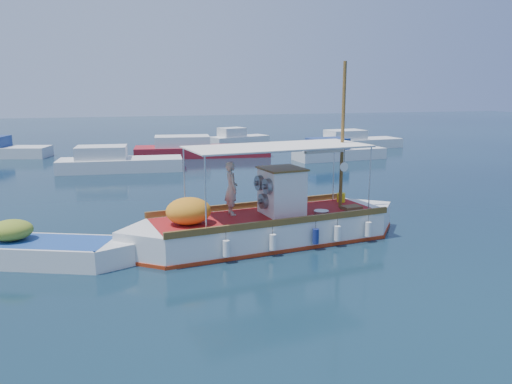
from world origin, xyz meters
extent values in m
plane|color=black|center=(0.00, 0.00, 0.00)|extent=(160.00, 160.00, 0.00)
cube|color=white|center=(-0.73, -0.51, 0.36)|extent=(7.93, 3.48, 1.12)
cube|color=white|center=(-4.54, -0.98, 0.36)|extent=(2.54, 2.54, 1.12)
cube|color=white|center=(3.07, -0.04, 0.36)|extent=(2.54, 2.54, 1.12)
cube|color=#A52C10|center=(-0.73, -0.51, 0.02)|extent=(8.04, 3.58, 0.18)
cube|color=maroon|center=(-0.73, -0.51, 0.90)|extent=(7.90, 3.28, 0.06)
cube|color=brown|center=(-0.89, 0.77, 1.02)|extent=(7.72, 1.06, 0.20)
cube|color=brown|center=(-0.57, -1.79, 1.02)|extent=(7.72, 1.06, 0.20)
cube|color=white|center=(-0.23, -0.45, 1.69)|extent=(1.38, 1.47, 1.53)
cube|color=brown|center=(-0.23, -0.45, 2.48)|extent=(1.50, 1.58, 0.06)
cylinder|color=slate|center=(-0.85, -0.85, 1.99)|extent=(0.29, 0.54, 0.51)
cylinder|color=slate|center=(-0.93, -0.20, 1.99)|extent=(0.29, 0.54, 0.51)
cylinder|color=slate|center=(-0.89, -0.53, 1.43)|extent=(0.29, 0.54, 0.51)
cylinder|color=brown|center=(2.11, -0.16, 3.48)|extent=(0.14, 0.14, 5.11)
cylinder|color=brown|center=(1.30, -0.26, 3.07)|extent=(1.84, 0.31, 0.08)
cylinder|color=silver|center=(-3.41, 0.29, 2.07)|extent=(0.05, 0.05, 2.30)
cylinder|color=silver|center=(-3.13, -1.94, 2.07)|extent=(0.05, 0.05, 2.30)
cylinder|color=silver|center=(2.37, 1.01, 2.07)|extent=(0.05, 0.05, 2.30)
cylinder|color=silver|center=(2.65, -1.22, 2.07)|extent=(0.05, 0.05, 2.30)
cube|color=white|center=(-0.38, -0.47, 3.24)|extent=(6.29, 3.18, 0.04)
ellipsoid|color=orange|center=(-3.47, -0.85, 1.35)|extent=(1.57, 1.38, 0.86)
cube|color=yellow|center=(0.52, 0.21, 1.12)|extent=(0.28, 0.21, 0.41)
cylinder|color=yellow|center=(2.53, 0.62, 1.09)|extent=(0.34, 0.34, 0.35)
cube|color=brown|center=(2.36, -0.54, 0.98)|extent=(0.72, 0.54, 0.12)
cylinder|color=#B2B2B2|center=(1.06, -0.85, 0.98)|extent=(0.57, 0.57, 0.12)
cylinder|color=white|center=(1.63, -1.30, 2.59)|extent=(0.31, 0.07, 0.31)
cylinder|color=white|center=(-2.59, -2.18, 0.46)|extent=(0.23, 0.23, 0.49)
cylinder|color=navy|center=(0.46, -1.81, 0.46)|extent=(0.23, 0.23, 0.49)
cylinder|color=white|center=(2.49, -1.55, 0.46)|extent=(0.23, 0.23, 0.49)
imported|color=#B8A998|center=(-1.89, -0.07, 1.83)|extent=(0.47, 0.68, 1.81)
cube|color=white|center=(-7.99, -0.47, 0.24)|extent=(4.68, 3.26, 0.85)
cube|color=white|center=(-5.98, -1.32, 0.24)|extent=(1.57, 1.57, 0.85)
cube|color=#1F4590|center=(-7.99, -0.47, 0.64)|extent=(4.61, 3.08, 0.05)
ellipsoid|color=olive|center=(-8.69, -0.18, 0.98)|extent=(1.55, 1.43, 0.63)
cube|color=silver|center=(-5.02, 16.27, 0.30)|extent=(7.78, 3.13, 1.00)
cube|color=silver|center=(-6.15, 16.38, 1.20)|extent=(3.22, 2.33, 0.80)
cube|color=maroon|center=(1.19, 21.54, 0.30)|extent=(10.39, 3.97, 1.00)
cube|color=silver|center=(-0.31, 21.72, 1.20)|extent=(4.30, 2.84, 0.80)
cube|color=silver|center=(10.52, 17.09, 0.30)|extent=(6.90, 2.75, 1.00)
cube|color=navy|center=(9.52, 17.01, 1.20)|extent=(2.84, 2.09, 0.80)
cube|color=silver|center=(15.16, 23.16, 0.30)|extent=(8.02, 3.20, 1.00)
cube|color=silver|center=(13.99, 23.07, 1.20)|extent=(3.30, 2.45, 0.80)
cube|color=silver|center=(-13.35, 25.43, 0.30)|extent=(7.10, 3.98, 1.00)
cube|color=silver|center=(5.99, 28.57, 0.30)|extent=(5.83, 3.56, 1.00)
cube|color=silver|center=(5.20, 28.32, 1.20)|extent=(2.60, 2.28, 0.80)
camera|label=1|loc=(-5.81, -15.99, 5.12)|focal=35.00mm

